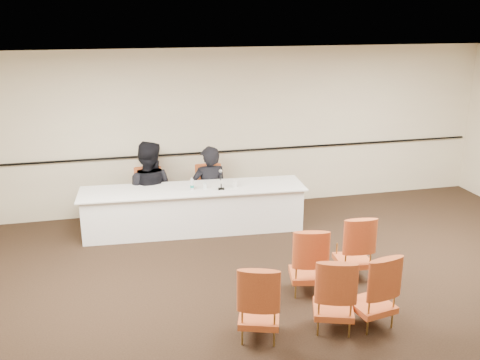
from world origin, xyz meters
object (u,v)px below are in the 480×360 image
object	(u,v)px
panelist_second_chair	(149,196)
aud_chair_back_right	(373,289)
aud_chair_back_left	(259,300)
aud_chair_back_mid	(334,292)
coffee_cup	(235,183)
panelist_second	(149,194)
microphone	(221,181)
panelist_main	(210,195)
aud_chair_front_mid	(308,259)
aud_chair_front_right	(354,246)
panelist_main_chair	(210,192)
drinking_glass	(205,186)
water_bottle	(192,184)
panel_table	(194,209)

from	to	relation	value
panelist_second_chair	aud_chair_back_right	size ratio (longest dim) A/B	1.00
aud_chair_back_left	aud_chair_back_mid	size ratio (longest dim) A/B	1.00
coffee_cup	aud_chair_back_left	size ratio (longest dim) A/B	0.14
panelist_second	aud_chair_back_right	xyz separation A→B (m)	(2.32, -3.99, -0.03)
microphone	aud_chair_back_mid	size ratio (longest dim) A/B	0.33
panelist_main	panelist_second_chair	world-z (taller)	panelist_main
panelist_second	aud_chair_back_left	world-z (taller)	panelist_second
aud_chair_front_mid	panelist_second_chair	bearing A→B (deg)	133.30
panelist_second_chair	aud_chair_back_mid	size ratio (longest dim) A/B	1.00
aud_chair_front_right	microphone	bearing A→B (deg)	130.36
aud_chair_front_mid	aud_chair_front_right	size ratio (longest dim) A/B	1.00
aud_chair_front_mid	aud_chair_front_right	xyz separation A→B (m)	(0.77, 0.25, 0.00)
panelist_main_chair	drinking_glass	bearing A→B (deg)	-103.52
panelist_main	panelist_second_chair	xyz separation A→B (m)	(-1.09, 0.07, 0.05)
panelist_main	water_bottle	bearing A→B (deg)	55.82
panelist_main	aud_chair_back_right	xyz separation A→B (m)	(1.23, -3.92, 0.05)
panelist_second	aud_chair_front_mid	xyz separation A→B (m)	(1.86, -3.07, -0.03)
panelist_main	panelist_second	size ratio (longest dim) A/B	0.94
panelist_second_chair	coffee_cup	xyz separation A→B (m)	(1.41, -0.72, 0.35)
microphone	panel_table	bearing A→B (deg)	167.07
microphone	drinking_glass	bearing A→B (deg)	166.21
aud_chair_back_left	aud_chair_back_mid	distance (m)	0.90
microphone	coffee_cup	xyz separation A→B (m)	(0.26, 0.06, -0.09)
panelist_main	coffee_cup	size ratio (longest dim) A/B	13.93
aud_chair_back_left	panelist_second_chair	bearing A→B (deg)	122.29
panelist_main_chair	microphone	bearing A→B (deg)	-81.10
panelist_main	panelist_second_chair	distance (m)	1.09
panelist_main_chair	aud_chair_front_mid	size ratio (longest dim) A/B	1.00
coffee_cup	aud_chair_back_left	bearing A→B (deg)	-98.35
panelist_main	coffee_cup	world-z (taller)	panelist_main
panelist_second	drinking_glass	xyz separation A→B (m)	(0.90, -0.68, 0.31)
water_bottle	aud_chair_back_left	xyz separation A→B (m)	(0.26, -3.24, -0.39)
panelist_main	water_bottle	xyz separation A→B (m)	(-0.41, -0.62, 0.44)
drinking_glass	aud_chair_front_right	size ratio (longest dim) A/B	0.11
panelist_second_chair	drinking_glass	distance (m)	1.18
panelist_main_chair	aud_chair_back_mid	size ratio (longest dim) A/B	1.00
microphone	coffee_cup	world-z (taller)	microphone
panelist_second_chair	aud_chair_front_mid	size ratio (longest dim) A/B	1.00
panelist_second_chair	water_bottle	world-z (taller)	water_bottle
panel_table	panelist_second	size ratio (longest dim) A/B	1.95
aud_chair_back_right	aud_chair_back_mid	bearing A→B (deg)	166.91
panel_table	panelist_main_chair	xyz separation A→B (m)	(0.38, 0.54, 0.10)
aud_chair_front_mid	aud_chair_back_mid	bearing A→B (deg)	-78.86
drinking_glass	aud_chair_back_right	distance (m)	3.62
water_bottle	panelist_main_chair	bearing A→B (deg)	56.34
drinking_glass	aud_chair_back_left	distance (m)	3.27
microphone	aud_chair_front_mid	xyz separation A→B (m)	(0.70, -2.29, -0.44)
water_bottle	coffee_cup	size ratio (longest dim) A/B	1.60
panelist_main_chair	panelist_second	size ratio (longest dim) A/B	0.49
aud_chair_front_right	aud_chair_back_right	distance (m)	1.20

